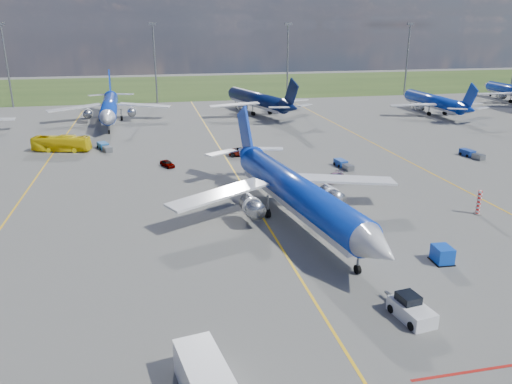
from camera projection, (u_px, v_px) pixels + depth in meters
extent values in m
plane|color=#565654|center=(291.00, 263.00, 48.54)|extent=(400.00, 400.00, 0.00)
cube|color=#2D4719|center=(182.00, 86.00, 187.58)|extent=(400.00, 80.00, 0.01)
cube|color=yellow|center=(237.00, 176.00, 76.34)|extent=(0.25, 160.00, 0.02)
cube|color=yellow|center=(42.00, 170.00, 79.66)|extent=(0.25, 120.00, 0.02)
cube|color=yellow|center=(388.00, 151.00, 91.56)|extent=(0.25, 120.00, 0.02)
cube|color=#A5140F|center=(479.00, 370.00, 33.43)|extent=(10.00, 0.25, 0.02)
cylinder|color=slate|center=(7.00, 67.00, 137.08)|extent=(0.50, 0.50, 22.00)
cube|color=slate|center=(0.00, 24.00, 133.48)|extent=(2.20, 0.50, 0.80)
cylinder|color=slate|center=(155.00, 65.00, 145.02)|extent=(0.50, 0.50, 22.00)
cube|color=slate|center=(152.00, 24.00, 141.42)|extent=(2.20, 0.50, 0.80)
cylinder|color=slate|center=(288.00, 63.00, 152.95)|extent=(0.50, 0.50, 22.00)
cube|color=slate|center=(288.00, 24.00, 149.35)|extent=(2.20, 0.50, 0.80)
cylinder|color=slate|center=(407.00, 61.00, 160.89)|extent=(0.50, 0.50, 22.00)
cube|color=slate|center=(411.00, 24.00, 157.29)|extent=(2.20, 0.50, 0.80)
cylinder|color=red|center=(479.00, 202.00, 60.63)|extent=(0.50, 0.50, 3.00)
cube|color=silver|center=(412.00, 312.00, 39.16)|extent=(2.59, 4.16, 1.21)
cube|color=black|center=(408.00, 299.00, 39.39)|extent=(1.71, 1.87, 0.84)
cube|color=slate|center=(393.00, 298.00, 41.34)|extent=(0.55, 2.24, 0.19)
cube|color=blue|center=(442.00, 254.00, 48.48)|extent=(1.73, 2.11, 1.62)
cube|color=white|center=(204.00, 378.00, 30.84)|extent=(3.49, 6.09, 2.53)
imported|color=yellow|center=(61.00, 144.00, 90.90)|extent=(10.77, 5.06, 2.92)
imported|color=#999999|center=(167.00, 163.00, 81.18)|extent=(2.65, 3.59, 1.14)
imported|color=#999999|center=(243.00, 152.00, 87.97)|extent=(5.52, 3.35, 1.43)
imported|color=#999999|center=(334.00, 177.00, 73.81)|extent=(4.16, 3.94, 1.18)
cube|color=#1C47AA|center=(341.00, 163.00, 81.67)|extent=(1.66, 2.69, 1.08)
cube|color=slate|center=(348.00, 167.00, 79.42)|extent=(1.40, 2.08, 0.88)
cube|color=#1A58A1|center=(103.00, 146.00, 93.08)|extent=(2.36, 3.11, 1.17)
cube|color=slate|center=(108.00, 149.00, 90.91)|extent=(1.94, 2.44, 0.96)
cube|color=#183995|center=(467.00, 153.00, 88.02)|extent=(1.83, 2.85, 1.12)
cube|color=slate|center=(479.00, 157.00, 85.70)|extent=(1.53, 2.21, 0.92)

